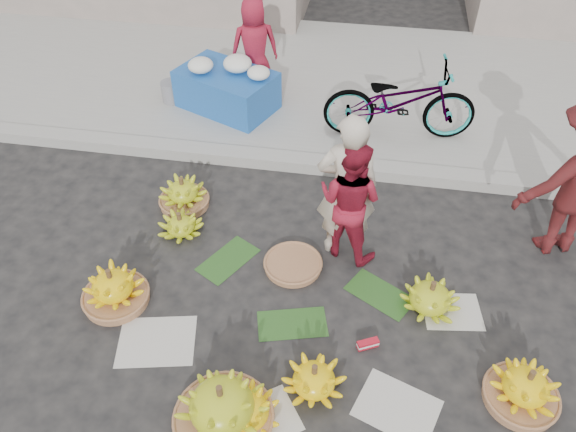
% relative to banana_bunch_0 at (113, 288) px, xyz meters
% --- Properties ---
extents(ground, '(80.00, 80.00, 0.00)m').
position_rel_banana_bunch_0_xyz_m(ground, '(1.84, 0.21, -0.19)').
color(ground, black).
rests_on(ground, ground).
extents(curb, '(40.00, 0.25, 0.15)m').
position_rel_banana_bunch_0_xyz_m(curb, '(1.84, 2.41, -0.11)').
color(curb, gray).
rests_on(curb, ground).
extents(sidewalk, '(40.00, 4.00, 0.12)m').
position_rel_banana_bunch_0_xyz_m(sidewalk, '(1.84, 4.51, -0.13)').
color(sidewalk, gray).
rests_on(sidewalk, ground).
extents(newspaper_scatter, '(3.20, 1.80, 0.00)m').
position_rel_banana_bunch_0_xyz_m(newspaper_scatter, '(1.84, -0.59, -0.18)').
color(newspaper_scatter, beige).
rests_on(newspaper_scatter, ground).
extents(banana_leaves, '(2.00, 1.00, 0.00)m').
position_rel_banana_bunch_0_xyz_m(banana_leaves, '(1.74, 0.41, -0.18)').
color(banana_leaves, '#1F4818').
rests_on(banana_leaves, ground).
extents(banana_bunch_0, '(0.63, 0.63, 0.44)m').
position_rel_banana_bunch_0_xyz_m(banana_bunch_0, '(0.00, 0.00, 0.00)').
color(banana_bunch_0, '#8D5B3B').
rests_on(banana_bunch_0, ground).
extents(banana_bunch_1, '(0.58, 0.58, 0.33)m').
position_rel_banana_bunch_0_xyz_m(banana_bunch_1, '(1.53, -0.99, -0.05)').
color(banana_bunch_1, yellow).
rests_on(banana_bunch_1, ground).
extents(banana_bunch_2, '(0.94, 0.94, 0.53)m').
position_rel_banana_bunch_0_xyz_m(banana_bunch_2, '(1.35, -1.05, 0.05)').
color(banana_bunch_2, '#8D5B3B').
rests_on(banana_bunch_2, ground).
extents(banana_bunch_3, '(0.63, 0.63, 0.33)m').
position_rel_banana_bunch_0_xyz_m(banana_bunch_3, '(2.03, -0.62, -0.05)').
color(banana_bunch_3, yellow).
rests_on(banana_bunch_3, ground).
extents(banana_bunch_4, '(0.64, 0.64, 0.43)m').
position_rel_banana_bunch_0_xyz_m(banana_bunch_4, '(3.75, -0.45, -0.01)').
color(banana_bunch_4, '#8D5B3B').
rests_on(banana_bunch_4, ground).
extents(banana_bunch_5, '(0.67, 0.67, 0.35)m').
position_rel_banana_bunch_0_xyz_m(banana_bunch_5, '(3.01, 0.43, -0.03)').
color(banana_bunch_5, '#94B019').
rests_on(banana_bunch_5, ground).
extents(banana_bunch_6, '(0.53, 0.53, 0.28)m').
position_rel_banana_bunch_0_xyz_m(banana_bunch_6, '(0.34, 1.03, -0.07)').
color(banana_bunch_6, '#94B019').
rests_on(banana_bunch_6, ground).
extents(banana_bunch_7, '(0.61, 0.61, 0.40)m').
position_rel_banana_bunch_0_xyz_m(banana_bunch_7, '(0.23, 1.48, -0.02)').
color(banana_bunch_7, '#8D5B3B').
rests_on(banana_bunch_7, ground).
extents(basket_spare, '(0.62, 0.62, 0.07)m').
position_rel_banana_bunch_0_xyz_m(basket_spare, '(1.63, 0.72, -0.15)').
color(basket_spare, '#8D5B3B').
rests_on(basket_spare, ground).
extents(incense_stack, '(0.21, 0.14, 0.08)m').
position_rel_banana_bunch_0_xyz_m(incense_stack, '(2.46, -0.13, -0.14)').
color(incense_stack, red).
rests_on(incense_stack, ground).
extents(vendor_cream, '(0.66, 0.49, 1.66)m').
position_rel_banana_bunch_0_xyz_m(vendor_cream, '(2.10, 1.10, 0.64)').
color(vendor_cream, beige).
rests_on(vendor_cream, ground).
extents(vendor_red, '(0.82, 0.74, 1.38)m').
position_rel_banana_bunch_0_xyz_m(vendor_red, '(2.15, 1.07, 0.51)').
color(vendor_red, '#A5192D').
rests_on(vendor_red, ground).
extents(flower_table, '(1.49, 1.24, 0.75)m').
position_rel_banana_bunch_0_xyz_m(flower_table, '(0.27, 3.47, 0.24)').
color(flower_table, '#184C9E').
rests_on(flower_table, sidewalk).
extents(grey_bucket, '(0.26, 0.26, 0.30)m').
position_rel_banana_bunch_0_xyz_m(grey_bucket, '(-0.56, 3.48, 0.08)').
color(grey_bucket, slate).
rests_on(grey_bucket, sidewalk).
extents(flower_vendor, '(0.78, 0.64, 1.37)m').
position_rel_banana_bunch_0_xyz_m(flower_vendor, '(0.57, 3.97, 0.62)').
color(flower_vendor, '#A5192D').
rests_on(flower_vendor, sidewalk).
extents(bicycle, '(0.88, 1.98, 1.01)m').
position_rel_banana_bunch_0_xyz_m(bicycle, '(2.61, 3.16, 0.44)').
color(bicycle, gray).
rests_on(bicycle, sidewalk).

